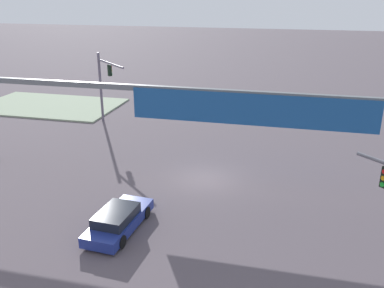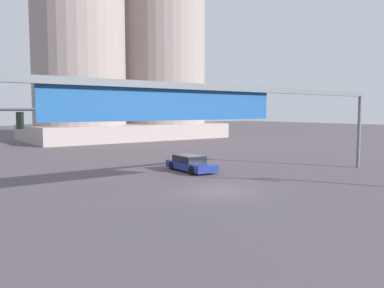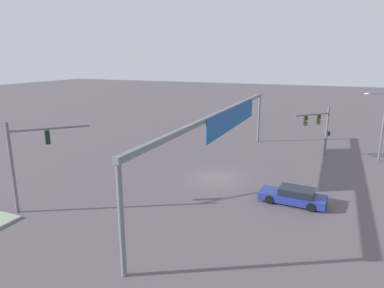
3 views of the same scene
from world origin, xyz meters
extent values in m
plane|color=#554C53|center=(0.00, 0.00, 0.00)|extent=(227.71, 227.71, 0.00)
cylinder|color=slate|center=(-9.86, 7.15, 4.69)|extent=(3.45, 3.19, 0.17)
cube|color=black|center=(-9.28, 6.61, 4.08)|extent=(0.41, 0.41, 0.95)
cylinder|color=red|center=(-9.17, 6.73, 4.37)|extent=(0.19, 0.18, 0.20)
cylinder|color=orange|center=(-9.17, 6.73, 4.07)|extent=(0.19, 0.18, 0.20)
cylinder|color=green|center=(-9.17, 6.73, 3.77)|extent=(0.19, 0.18, 0.20)
cylinder|color=slate|center=(15.11, 0.54, 2.88)|extent=(0.28, 0.28, 5.76)
cube|color=slate|center=(0.00, 0.54, 5.93)|extent=(30.62, 0.35, 0.35)
cube|color=#194D8E|center=(-2.82, 0.75, 5.04)|extent=(14.29, 0.08, 1.88)
cube|color=#A49692|center=(14.99, 41.40, 1.22)|extent=(31.28, 15.81, 2.44)
cube|color=navy|center=(2.95, 7.03, 0.44)|extent=(2.16, 4.83, 0.55)
cube|color=black|center=(2.97, 7.32, 0.96)|extent=(1.78, 2.56, 0.50)
cylinder|color=black|center=(3.70, 5.52, 0.32)|extent=(0.26, 0.65, 0.64)
cylinder|color=black|center=(1.99, 5.64, 0.32)|extent=(0.26, 0.65, 0.64)
cylinder|color=black|center=(3.90, 8.43, 0.32)|extent=(0.26, 0.65, 0.64)
cylinder|color=black|center=(2.20, 8.55, 0.32)|extent=(0.26, 0.65, 0.64)
camera|label=1|loc=(-5.12, 24.39, 11.58)|focal=39.30mm
camera|label=2|loc=(-14.44, -16.49, 4.61)|focal=36.14mm
camera|label=3|loc=(27.39, 9.35, 10.41)|focal=32.02mm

